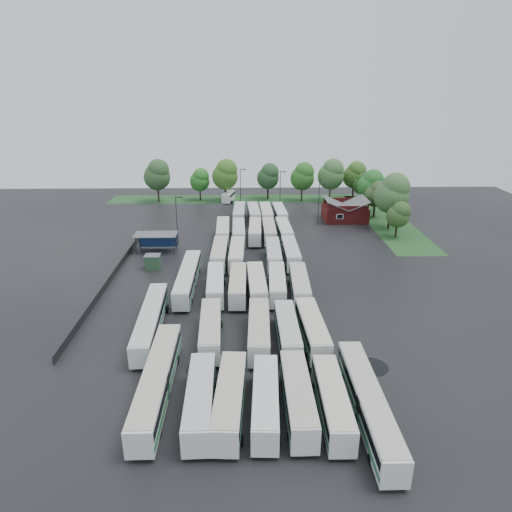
{
  "coord_description": "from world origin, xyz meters",
  "views": [
    {
      "loc": [
        0.36,
        -62.61,
        30.67
      ],
      "look_at": [
        2.0,
        12.0,
        2.5
      ],
      "focal_mm": 32.0,
      "sensor_mm": 36.0,
      "label": 1
    }
  ],
  "objects_px": {
    "artic_bus_west_a": "(157,380)",
    "artic_bus_east": "(368,403)",
    "brick_building": "(345,212)",
    "minibus": "(228,196)"
  },
  "relations": [
    {
      "from": "artic_bus_west_a",
      "to": "artic_bus_east",
      "type": "bearing_deg",
      "value": -10.78
    },
    {
      "from": "brick_building",
      "to": "minibus",
      "type": "distance_m",
      "value": 34.25
    },
    {
      "from": "brick_building",
      "to": "minibus",
      "type": "relative_size",
      "value": 1.56
    },
    {
      "from": "brick_building",
      "to": "artic_bus_west_a",
      "type": "xyz_separation_m",
      "value": [
        -33.02,
        -65.54,
        0.04
      ]
    },
    {
      "from": "artic_bus_east",
      "to": "minibus",
      "type": "distance_m",
      "value": 89.88
    },
    {
      "from": "brick_building",
      "to": "artic_bus_east",
      "type": "bearing_deg",
      "value": -99.79
    },
    {
      "from": "brick_building",
      "to": "artic_bus_west_a",
      "type": "relative_size",
      "value": 0.54
    },
    {
      "from": "artic_bus_west_a",
      "to": "minibus",
      "type": "relative_size",
      "value": 2.87
    },
    {
      "from": "brick_building",
      "to": "artic_bus_west_a",
      "type": "height_order",
      "value": "brick_building"
    },
    {
      "from": "artic_bus_west_a",
      "to": "artic_bus_east",
      "type": "relative_size",
      "value": 1.04
    }
  ]
}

